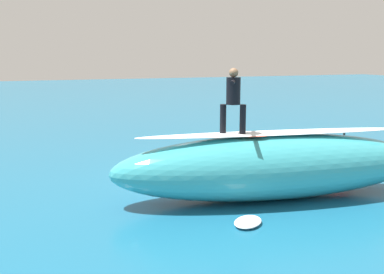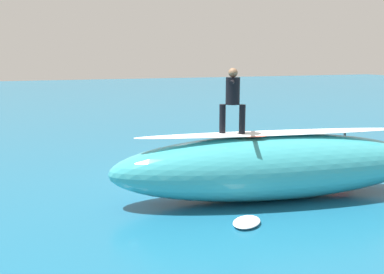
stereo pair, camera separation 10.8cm
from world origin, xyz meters
TOP-DOWN VIEW (x-y plane):
  - ground_plane at (0.00, 0.00)m, footprint 120.00×120.00m
  - wave_crest at (-0.67, 2.83)m, footprint 9.00×3.52m
  - wave_foam_lip at (-0.67, 2.83)m, footprint 7.48×1.92m
  - surfboard_riding at (0.46, 2.65)m, footprint 1.89×1.38m
  - surfer_riding at (0.46, 2.65)m, footprint 0.88×1.46m
  - surfboard_paddling at (0.99, -1.87)m, footprint 1.49×2.14m
  - surfer_paddling at (1.05, -1.75)m, footprint 1.04×1.67m
  - buoy_marker at (-4.43, 1.15)m, footprint 0.77×0.77m
  - foam_patch_near at (-0.06, -1.84)m, footprint 0.67×0.65m
  - foam_patch_mid at (0.88, 4.36)m, footprint 1.06×1.03m
  - foam_patch_far at (-0.53, -1.57)m, footprint 0.66×0.64m

SIDE VIEW (x-z plane):
  - ground_plane at x=0.00m, z-range 0.00..0.00m
  - surfboard_paddling at x=0.99m, z-range 0.00..0.06m
  - foam_patch_far at x=-0.53m, z-range 0.00..0.10m
  - foam_patch_mid at x=0.88m, z-range 0.00..0.13m
  - foam_patch_near at x=-0.06m, z-range 0.00..0.17m
  - surfer_paddling at x=1.05m, z-range 0.04..0.36m
  - buoy_marker at x=-4.43m, z-range -0.27..1.04m
  - wave_crest at x=-0.67m, z-range 0.00..1.77m
  - surfboard_riding at x=0.46m, z-range 1.77..1.83m
  - wave_foam_lip at x=-0.67m, z-range 1.77..1.85m
  - surfer_riding at x=0.46m, z-range 1.97..3.68m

